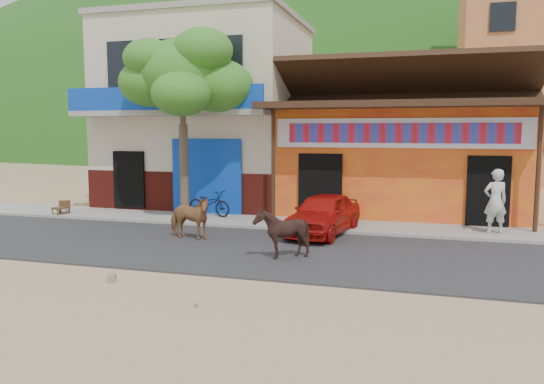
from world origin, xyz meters
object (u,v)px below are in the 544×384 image
(tree, at_px, (183,124))
(cafe_chair_left, at_px, (59,202))
(cow_dark, at_px, (282,233))
(red_car, at_px, (323,214))
(pedestrian, at_px, (495,201))
(scooter, at_px, (209,203))
(cow_tan, at_px, (189,218))
(cafe_chair_right, at_px, (64,202))

(tree, xyz_separation_m, cafe_chair_left, (-4.40, -0.50, -2.58))
(tree, height_order, cow_dark, tree)
(cow_dark, bearing_deg, red_car, -179.85)
(pedestrian, height_order, cafe_chair_left, pedestrian)
(red_car, xyz_separation_m, scooter, (-4.12, 1.59, -0.08))
(scooter, bearing_deg, pedestrian, -81.06)
(tree, bearing_deg, red_car, -11.96)
(cow_tan, xyz_separation_m, cafe_chair_right, (-5.81, 2.44, -0.11))
(tree, height_order, cow_tan, tree)
(cow_dark, relative_size, red_car, 0.34)
(tree, distance_m, cafe_chair_left, 5.13)
(scooter, bearing_deg, cow_dark, -128.48)
(tree, height_order, scooter, tree)
(cow_tan, bearing_deg, pedestrian, -61.61)
(scooter, distance_m, pedestrian, 8.71)
(cow_tan, bearing_deg, cafe_chair_right, 76.46)
(cow_tan, height_order, pedestrian, pedestrian)
(cow_tan, relative_size, cafe_chair_left, 1.65)
(scooter, bearing_deg, tree, 146.99)
(cow_dark, height_order, scooter, cow_dark)
(cow_tan, height_order, red_car, cow_tan)
(pedestrian, relative_size, cafe_chair_right, 2.25)
(tree, height_order, pedestrian, tree)
(cow_dark, distance_m, scooter, 5.94)
(tree, bearing_deg, scooter, 44.56)
(scooter, distance_m, cafe_chair_right, 5.07)
(cow_tan, height_order, scooter, cow_tan)
(cow_dark, bearing_deg, cow_tan, -107.35)
(tree, bearing_deg, cafe_chair_right, -176.99)
(cow_tan, bearing_deg, red_car, -53.91)
(scooter, bearing_deg, red_car, -98.68)
(pedestrian, bearing_deg, cow_tan, 0.28)
(cow_tan, height_order, cafe_chair_left, cow_tan)
(scooter, xyz_separation_m, cafe_chair_left, (-5.00, -1.09, -0.01))
(cow_dark, distance_m, cafe_chair_right, 9.53)
(pedestrian, bearing_deg, cafe_chair_right, -17.66)
(cow_tan, xyz_separation_m, cafe_chair_left, (-5.81, 2.17, -0.08))
(red_car, xyz_separation_m, cafe_chair_right, (-9.12, 0.77, -0.11))
(cow_tan, height_order, cafe_chair_right, cow_tan)
(cow_dark, relative_size, pedestrian, 0.66)
(tree, bearing_deg, cafe_chair_left, -173.52)
(pedestrian, bearing_deg, red_car, -5.80)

